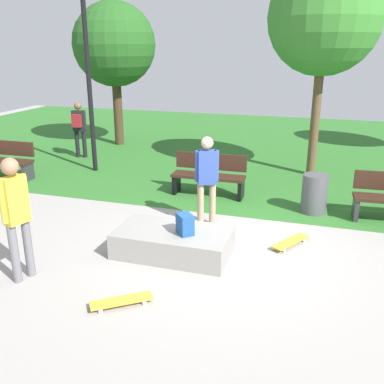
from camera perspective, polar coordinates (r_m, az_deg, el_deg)
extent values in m
plane|color=#9E9993|center=(7.32, 4.75, -6.97)|extent=(28.00, 28.00, 0.00)
cube|color=#2D6B28|center=(14.51, 11.47, 5.83)|extent=(26.60, 12.71, 0.01)
cube|color=gray|center=(6.93, -2.49, -6.61)|extent=(1.80, 0.99, 0.41)
cube|color=#1E4C8C|center=(6.66, -0.92, -4.25)|extent=(0.34, 0.34, 0.32)
cylinder|color=slate|center=(6.53, -22.31, -7.53)|extent=(0.12, 0.12, 0.87)
cylinder|color=slate|center=(6.64, -20.74, -6.90)|extent=(0.12, 0.12, 0.87)
cube|color=gold|center=(6.31, -22.33, -1.00)|extent=(0.29, 0.36, 0.65)
cylinder|color=gold|center=(6.21, -23.65, -1.21)|extent=(0.09, 0.09, 0.60)
cylinder|color=gold|center=(6.38, -21.11, -0.37)|extent=(0.09, 0.09, 0.60)
sphere|color=#9E7556|center=(6.17, -22.87, 3.12)|extent=(0.23, 0.23, 0.23)
cylinder|color=tan|center=(7.92, 1.13, -1.67)|extent=(0.12, 0.12, 0.81)
cylinder|color=tan|center=(7.95, 2.70, -1.60)|extent=(0.12, 0.12, 0.81)
cube|color=#2D4799|center=(7.72, 1.98, 3.28)|extent=(0.37, 0.31, 0.60)
cylinder|color=#2D4799|center=(7.69, 0.72, 3.42)|extent=(0.09, 0.09, 0.56)
cylinder|color=#2D4799|center=(7.74, 3.23, 3.49)|extent=(0.09, 0.09, 0.56)
sphere|color=tan|center=(7.61, 2.01, 6.49)|extent=(0.22, 0.22, 0.22)
cube|color=gold|center=(5.79, -9.27, -13.91)|extent=(0.76, 0.64, 0.02)
cylinder|color=silver|center=(5.92, -6.66, -13.44)|extent=(0.06, 0.06, 0.06)
cylinder|color=silver|center=(5.79, -6.29, -14.25)|extent=(0.06, 0.06, 0.06)
cylinder|color=silver|center=(5.85, -12.18, -14.21)|extent=(0.06, 0.06, 0.06)
cylinder|color=silver|center=(5.72, -11.95, -15.05)|extent=(0.06, 0.06, 0.06)
cube|color=gold|center=(7.44, 12.82, -6.38)|extent=(0.57, 0.79, 0.02)
cylinder|color=silver|center=(7.20, 12.03, -7.53)|extent=(0.05, 0.06, 0.06)
cylinder|color=silver|center=(7.29, 11.00, -7.15)|extent=(0.05, 0.06, 0.06)
cylinder|color=silver|center=(7.63, 14.51, -6.18)|extent=(0.05, 0.06, 0.06)
cylinder|color=silver|center=(7.71, 13.51, -5.84)|extent=(0.05, 0.06, 0.06)
cube|color=#331E14|center=(9.46, 2.14, 2.07)|extent=(1.60, 0.45, 0.06)
cube|color=#331E14|center=(9.59, 2.50, 4.04)|extent=(1.60, 0.07, 0.36)
cube|color=black|center=(9.38, 6.47, 0.37)|extent=(0.08, 0.40, 0.45)
cube|color=black|center=(9.73, -2.06, 1.17)|extent=(0.08, 0.40, 0.45)
cube|color=#2D2D33|center=(8.83, 20.73, -1.96)|extent=(0.11, 0.40, 0.45)
cube|color=#331E14|center=(11.75, -23.81, 3.80)|extent=(1.61, 0.47, 0.06)
cube|color=#331E14|center=(11.85, -23.32, 5.38)|extent=(1.60, 0.09, 0.36)
cube|color=#2D2D33|center=(11.35, -20.78, 2.52)|extent=(0.09, 0.40, 0.45)
cylinder|color=brown|center=(11.27, 15.94, 9.50)|extent=(0.22, 0.22, 2.97)
sphere|color=#387F2D|center=(11.15, 17.05, 21.08)|extent=(2.63, 2.63, 2.63)
cylinder|color=#42301E|center=(14.64, -9.74, 10.83)|extent=(0.29, 0.29, 2.41)
sphere|color=#23561E|center=(14.51, -10.19, 18.59)|extent=(2.60, 2.60, 2.60)
cylinder|color=black|center=(11.44, -13.34, 13.05)|extent=(0.12, 0.12, 4.24)
cylinder|color=#4C4C51|center=(8.86, 15.80, -0.23)|extent=(0.49, 0.49, 0.78)
cylinder|color=black|center=(13.29, -14.85, 6.12)|extent=(0.12, 0.12, 0.78)
cylinder|color=black|center=(13.21, -13.97, 6.11)|extent=(0.12, 0.12, 0.78)
cube|color=black|center=(13.12, -14.66, 9.04)|extent=(0.35, 0.25, 0.59)
cylinder|color=black|center=(13.18, -15.36, 9.13)|extent=(0.09, 0.09, 0.54)
cylinder|color=black|center=(13.06, -13.97, 9.15)|extent=(0.09, 0.09, 0.54)
sphere|color=brown|center=(13.06, -14.81, 10.90)|extent=(0.21, 0.21, 0.21)
cube|color=maroon|center=(12.97, -14.93, 9.04)|extent=(0.28, 0.20, 0.36)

